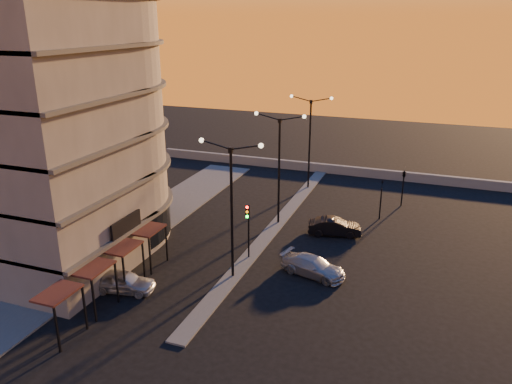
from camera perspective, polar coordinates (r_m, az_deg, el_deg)
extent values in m
plane|color=black|center=(34.42, -2.66, -9.67)|extent=(120.00, 120.00, 0.00)
cube|color=#504F4D|center=(42.21, -13.79, -4.46)|extent=(5.00, 40.00, 0.12)
cube|color=#504F4D|center=(42.85, 2.55, -3.52)|extent=(1.20, 36.00, 0.12)
cube|color=slate|center=(56.91, 9.46, 2.53)|extent=(44.00, 0.50, 1.00)
cylinder|color=#635E58|center=(39.62, -21.18, 12.01)|extent=(14.00, 14.00, 25.00)
cube|color=#635E58|center=(36.03, -26.41, 10.71)|extent=(14.00, 10.00, 25.00)
cylinder|color=black|center=(42.18, -19.41, -2.78)|extent=(14.16, 14.16, 2.40)
cube|color=black|center=(34.35, -14.61, -3.71)|extent=(0.15, 3.20, 1.20)
cylinder|color=black|center=(32.48, -2.78, -2.71)|extent=(0.18, 0.18, 9.00)
cube|color=black|center=(31.11, -2.91, 4.82)|extent=(0.25, 0.25, 0.35)
sphere|color=#FFE5B2|center=(31.82, -6.26, 5.90)|extent=(0.32, 0.32, 0.32)
sphere|color=#FFE5B2|center=(30.28, 0.57, 5.32)|extent=(0.32, 0.32, 0.32)
cylinder|color=black|center=(41.33, 2.64, 2.16)|extent=(0.18, 0.18, 9.00)
cube|color=black|center=(40.26, 2.74, 8.16)|extent=(0.25, 0.25, 0.35)
sphere|color=#FFE5B2|center=(40.81, 0.04, 8.98)|extent=(0.32, 0.32, 0.32)
sphere|color=#FFE5B2|center=(39.62, 5.54, 8.58)|extent=(0.32, 0.32, 0.32)
cylinder|color=black|center=(50.61, 6.13, 5.28)|extent=(0.18, 0.18, 9.00)
cube|color=black|center=(49.74, 6.32, 10.21)|extent=(0.25, 0.25, 0.35)
sphere|color=#FFE5B2|center=(50.19, 4.08, 10.87)|extent=(0.32, 0.32, 0.32)
sphere|color=#FFE5B2|center=(49.22, 8.63, 10.54)|extent=(0.32, 0.32, 0.32)
cylinder|color=black|center=(36.18, -0.84, -5.30)|extent=(0.12, 0.12, 3.20)
cube|color=black|center=(35.19, -0.97, -2.23)|extent=(0.28, 0.16, 1.00)
sphere|color=#FF0C05|center=(34.97, -1.03, -1.76)|extent=(0.20, 0.20, 0.20)
sphere|color=orange|center=(35.10, -1.03, -2.29)|extent=(0.20, 0.20, 0.20)
sphere|color=#0CFF26|center=(35.23, -1.02, -2.82)|extent=(0.20, 0.20, 0.20)
cylinder|color=black|center=(44.54, 14.03, -1.34)|extent=(0.12, 0.12, 2.80)
imported|color=black|center=(43.95, 14.22, 0.85)|extent=(0.13, 0.16, 0.80)
cylinder|color=black|center=(48.20, 16.38, 0.03)|extent=(0.12, 0.12, 2.80)
imported|color=black|center=(47.66, 16.58, 2.07)|extent=(0.42, 1.99, 0.80)
imported|color=#B1B4B9|center=(33.54, -14.97, -9.85)|extent=(4.32, 2.37, 1.39)
imported|color=black|center=(40.85, 8.96, -3.95)|extent=(4.48, 2.40, 1.40)
imported|color=#9FA2A6|center=(34.56, 6.56, -8.43)|extent=(4.84, 2.92, 1.31)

